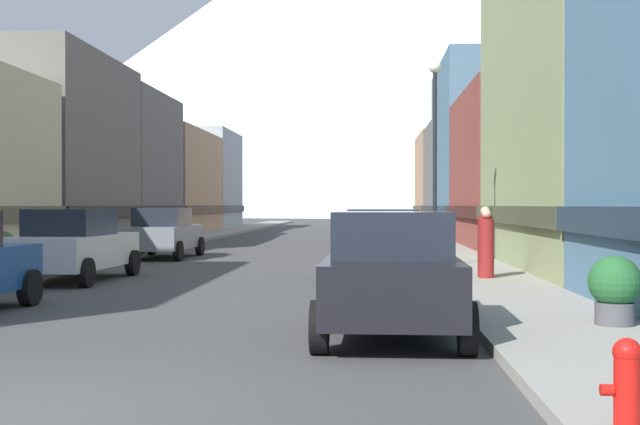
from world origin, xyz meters
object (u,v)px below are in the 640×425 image
object	(u,v)px
potted_plant_1	(615,288)
streetlamp_right	(435,131)
pedestrian_0	(486,246)
fire_hydrant_near	(627,381)
car_right_1	(383,246)
pedestrian_1	(485,244)
car_right_0	(392,273)
potted_plant_0	(3,246)
car_left_1	(74,245)
car_left_2	(164,233)

from	to	relation	value
potted_plant_1	streetlamp_right	distance (m)	12.40
pedestrian_0	fire_hydrant_near	bearing A→B (deg)	-93.40
car_right_1	pedestrian_1	xyz separation A→B (m)	(2.45, 0.27, 0.03)
car_right_0	potted_plant_0	distance (m)	15.63
potted_plant_0	pedestrian_0	world-z (taller)	pedestrian_0
streetlamp_right	pedestrian_1	bearing A→B (deg)	-76.89
car_left_1	car_left_2	distance (m)	8.99
car_right_1	pedestrian_0	distance (m)	2.45
car_left_2	car_right_0	bearing A→B (deg)	-66.14
car_right_1	potted_plant_0	distance (m)	11.32
car_right_0	fire_hydrant_near	xyz separation A→B (m)	(1.65, -5.51, -0.37)
car_right_0	pedestrian_1	world-z (taller)	pedestrian_1
potted_plant_0	streetlamp_right	world-z (taller)	streetlamp_right
potted_plant_0	car_right_1	bearing A→B (deg)	-17.50
potted_plant_0	streetlamp_right	bearing A→B (deg)	3.40
fire_hydrant_near	potted_plant_1	world-z (taller)	potted_plant_1
car_left_2	car_right_1	distance (m)	12.00
fire_hydrant_near	potted_plant_0	bearing A→B (deg)	126.52
car_right_1	streetlamp_right	xyz separation A→B (m)	(1.55, 4.14, 3.09)
car_right_1	pedestrian_0	size ratio (longest dim) A/B	2.72
potted_plant_1	streetlamp_right	size ratio (longest dim) A/B	0.17
car_right_1	potted_plant_1	xyz separation A→B (m)	(3.20, -7.70, -0.21)
car_right_0	potted_plant_1	xyz separation A→B (m)	(3.20, 0.20, -0.21)
fire_hydrant_near	streetlamp_right	size ratio (longest dim) A/B	0.12
car_left_2	streetlamp_right	xyz separation A→B (m)	(9.15, -5.15, 3.09)
streetlamp_right	car_right_1	bearing A→B (deg)	-110.54
car_left_2	potted_plant_0	size ratio (longest dim) A/B	4.52
car_left_2	car_right_0	world-z (taller)	same
car_left_2	potted_plant_0	bearing A→B (deg)	-118.54
fire_hydrant_near	potted_plant_1	size ratio (longest dim) A/B	0.70
potted_plant_1	streetlamp_right	bearing A→B (deg)	97.93
fire_hydrant_near	potted_plant_0	distance (m)	20.92
car_right_0	fire_hydrant_near	bearing A→B (deg)	-73.32
car_left_2	fire_hydrant_near	size ratio (longest dim) A/B	6.29
pedestrian_0	streetlamp_right	size ratio (longest dim) A/B	0.28
pedestrian_0	pedestrian_1	world-z (taller)	pedestrian_1
pedestrian_0	pedestrian_1	bearing A→B (deg)	90.00
pedestrian_1	car_right_1	bearing A→B (deg)	-173.64
streetlamp_right	car_right_0	bearing A→B (deg)	-97.34
car_left_1	car_left_2	world-z (taller)	same
pedestrian_1	streetlamp_right	distance (m)	5.01
car_left_1	streetlamp_right	size ratio (longest dim) A/B	0.76
car_right_0	pedestrian_1	xyz separation A→B (m)	(2.45, 8.17, 0.03)
pedestrian_0	potted_plant_1	bearing A→B (deg)	-84.48
car_right_0	car_right_1	xyz separation A→B (m)	(0.00, 7.90, 0.00)
car_right_0	pedestrian_0	distance (m)	8.33
car_left_1	potted_plant_1	xyz separation A→B (m)	(10.80, -8.00, -0.21)
pedestrian_1	car_left_1	bearing A→B (deg)	179.86
car_right_1	car_right_0	bearing A→B (deg)	-90.00
car_right_1	car_left_1	bearing A→B (deg)	177.76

